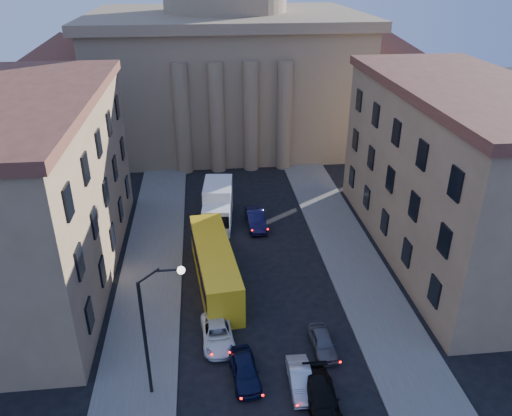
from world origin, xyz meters
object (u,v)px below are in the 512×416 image
at_px(car_right_near, 300,379).
at_px(box_truck, 218,205).
at_px(street_lamp, 153,323).
at_px(car_left_near, 245,370).
at_px(city_bus, 215,265).

relative_size(car_right_near, box_truck, 0.54).
distance_m(street_lamp, car_right_near, 9.60).
bearing_deg(car_left_near, car_right_near, -22.33).
bearing_deg(box_truck, car_left_near, -82.20).
height_order(car_left_near, car_right_near, car_left_near).
xyz_separation_m(car_right_near, box_truck, (-4.02, 21.89, 1.13)).
height_order(city_bus, box_truck, box_truck).
xyz_separation_m(car_right_near, city_bus, (-4.69, 11.37, 1.14)).
relative_size(car_right_near, city_bus, 0.32).
relative_size(car_left_near, city_bus, 0.34).
distance_m(car_right_near, box_truck, 22.29).
distance_m(street_lamp, city_bus, 12.01).
bearing_deg(car_right_near, street_lamp, 177.64).
xyz_separation_m(car_left_near, car_right_near, (3.27, -1.04, -0.07)).
bearing_deg(street_lamp, car_left_near, 6.04).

